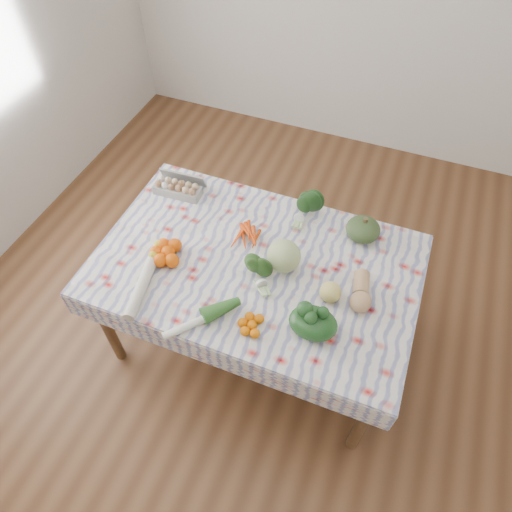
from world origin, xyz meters
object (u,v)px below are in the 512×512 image
egg_carton (177,189)px  grapefruit (330,292)px  kabocha_squash (363,229)px  cabbage (284,256)px  dining_table (256,273)px  butternut_squash (361,291)px

egg_carton → grapefruit: size_ratio=2.66×
kabocha_squash → cabbage: cabbage is taller
cabbage → grapefruit: (0.27, -0.10, -0.03)m
dining_table → kabocha_squash: size_ratio=8.74×
butternut_squash → grapefruit: bearing=-165.8°
cabbage → kabocha_squash: bearing=46.8°
egg_carton → cabbage: (0.76, -0.29, 0.05)m
cabbage → butternut_squash: cabbage is taller
dining_table → grapefruit: size_ratio=15.22×
dining_table → cabbage: size_ratio=9.27×
egg_carton → butternut_squash: butternut_squash is taller
dining_table → egg_carton: 0.71m
dining_table → grapefruit: bearing=-10.1°
dining_table → grapefruit: 0.44m
kabocha_squash → dining_table: bearing=-140.9°
cabbage → egg_carton: bearing=159.1°
butternut_squash → grapefruit: size_ratio=2.14×
dining_table → kabocha_squash: 0.62m
cabbage → grapefruit: bearing=-20.3°
cabbage → dining_table: bearing=-168.2°
kabocha_squash → grapefruit: 0.45m
egg_carton → butternut_squash: (1.17, -0.33, 0.01)m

